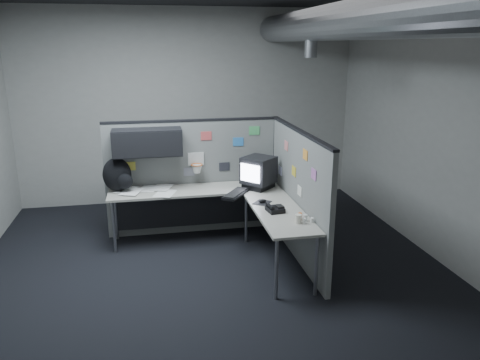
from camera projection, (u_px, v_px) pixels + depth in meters
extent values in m
cube|color=black|center=(213.00, 271.00, 5.62)|extent=(5.60, 5.60, 0.01)
cube|color=#9E9E99|center=(188.00, 107.00, 7.81)|extent=(5.60, 0.01, 3.20)
cube|color=#9E9E99|center=(282.00, 238.00, 2.53)|extent=(5.60, 0.01, 3.20)
cube|color=#9E9E99|center=(439.00, 131.00, 5.69)|extent=(0.01, 5.60, 3.20)
cylinder|color=slate|center=(337.00, 21.00, 5.08)|extent=(0.40, 5.49, 0.40)
cylinder|color=slate|center=(311.00, 45.00, 5.91)|extent=(0.16, 0.16, 0.30)
cube|color=slate|center=(194.00, 178.00, 6.60)|extent=(2.43, 0.06, 1.60)
cube|color=black|center=(192.00, 120.00, 6.37)|extent=(2.43, 0.07, 0.03)
cube|color=black|center=(275.00, 173.00, 6.82)|extent=(0.07, 0.07, 1.60)
cube|color=black|center=(147.00, 142.00, 6.14)|extent=(0.90, 0.35, 0.35)
cube|color=black|center=(147.00, 145.00, 5.97)|extent=(0.90, 0.02, 0.33)
cube|color=silver|center=(196.00, 159.00, 6.49)|extent=(0.22, 0.02, 0.18)
torus|color=#D85914|center=(197.00, 165.00, 6.42)|extent=(0.16, 0.16, 0.01)
cone|color=white|center=(197.00, 169.00, 6.44)|extent=(0.14, 0.14, 0.11)
cube|color=#E5D84C|center=(130.00, 166.00, 6.35)|extent=(0.15, 0.01, 0.12)
cube|color=#CC4C4C|center=(206.00, 136.00, 6.44)|extent=(0.15, 0.01, 0.12)
cube|color=#26262D|center=(224.00, 167.00, 6.61)|extent=(0.15, 0.01, 0.12)
cube|color=#337FCC|center=(238.00, 142.00, 6.55)|extent=(0.15, 0.01, 0.12)
cube|color=#4CB266|center=(254.00, 131.00, 6.55)|extent=(0.15, 0.01, 0.12)
cube|color=gray|center=(189.00, 172.00, 6.53)|extent=(0.15, 0.01, 0.12)
cube|color=slate|center=(298.00, 196.00, 5.80)|extent=(0.06, 2.23, 1.60)
cube|color=black|center=(300.00, 131.00, 5.57)|extent=(0.07, 2.23, 0.03)
cube|color=#D87F7F|center=(286.00, 146.00, 6.05)|extent=(0.01, 0.15, 0.12)
cube|color=gold|center=(294.00, 171.00, 5.79)|extent=(0.01, 0.15, 0.12)
cube|color=orange|center=(305.00, 155.00, 5.33)|extent=(0.01, 0.15, 0.12)
cube|color=silver|center=(280.00, 171.00, 6.40)|extent=(0.01, 0.15, 0.12)
cube|color=#B266B2|center=(314.00, 174.00, 5.09)|extent=(0.01, 0.15, 0.12)
cube|color=silver|center=(300.00, 191.00, 5.60)|extent=(0.01, 0.15, 0.12)
cube|color=#A39F93|center=(195.00, 190.00, 6.32)|extent=(2.30, 0.56, 0.03)
cube|color=#A39F93|center=(279.00, 212.00, 5.49)|extent=(0.56, 1.55, 0.03)
cube|color=black|center=(194.00, 207.00, 6.62)|extent=(2.18, 0.02, 0.55)
cylinder|color=gray|center=(114.00, 227.00, 6.01)|extent=(0.04, 0.04, 0.70)
cylinder|color=gray|center=(116.00, 215.00, 6.43)|extent=(0.04, 0.04, 0.70)
cylinder|color=gray|center=(246.00, 218.00, 6.34)|extent=(0.04, 0.04, 0.70)
cylinder|color=gray|center=(276.00, 269.00, 4.89)|extent=(0.04, 0.04, 0.70)
cylinder|color=gray|center=(316.00, 265.00, 4.97)|extent=(0.04, 0.04, 0.70)
cube|color=black|center=(258.00, 185.00, 6.36)|extent=(0.48, 0.48, 0.07)
cube|color=black|center=(259.00, 170.00, 6.30)|extent=(0.53, 0.53, 0.36)
cube|color=silver|center=(250.00, 173.00, 6.15)|extent=(0.21, 0.22, 0.23)
cube|color=black|center=(236.00, 194.00, 6.05)|extent=(0.43, 0.51, 0.03)
cube|color=black|center=(236.00, 193.00, 6.05)|extent=(0.38, 0.47, 0.01)
cube|color=black|center=(262.00, 203.00, 5.77)|extent=(0.27, 0.28, 0.01)
ellipsoid|color=black|center=(262.00, 201.00, 5.76)|extent=(0.11, 0.08, 0.04)
cube|color=black|center=(275.00, 209.00, 5.46)|extent=(0.21, 0.22, 0.05)
cylinder|color=black|center=(270.00, 206.00, 5.44)|extent=(0.06, 0.18, 0.04)
cube|color=black|center=(280.00, 206.00, 5.46)|extent=(0.10, 0.12, 0.02)
cylinder|color=silver|center=(305.00, 218.00, 5.16)|extent=(0.06, 0.06, 0.07)
cylinder|color=silver|center=(304.00, 221.00, 5.09)|extent=(0.06, 0.06, 0.06)
cylinder|color=silver|center=(312.00, 220.00, 5.12)|extent=(0.05, 0.05, 0.05)
cylinder|color=#D85914|center=(300.00, 217.00, 5.19)|extent=(0.06, 0.06, 0.08)
cylinder|color=silver|center=(298.00, 219.00, 5.10)|extent=(0.08, 0.08, 0.10)
cube|color=white|center=(165.00, 193.00, 6.13)|extent=(0.34, 0.39, 0.00)
cube|color=white|center=(149.00, 188.00, 6.33)|extent=(0.33, 0.39, 0.00)
cube|color=white|center=(126.00, 190.00, 6.26)|extent=(0.33, 0.39, 0.00)
cube|color=white|center=(162.00, 187.00, 6.35)|extent=(0.34, 0.39, 0.00)
cube|color=white|center=(131.00, 192.00, 6.16)|extent=(0.33, 0.39, 0.00)
cube|color=white|center=(122.00, 186.00, 6.40)|extent=(0.34, 0.39, 0.00)
ellipsoid|color=black|center=(117.00, 175.00, 6.16)|extent=(0.44, 0.39, 0.46)
ellipsoid|color=black|center=(125.00, 181.00, 6.09)|extent=(0.23, 0.18, 0.20)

